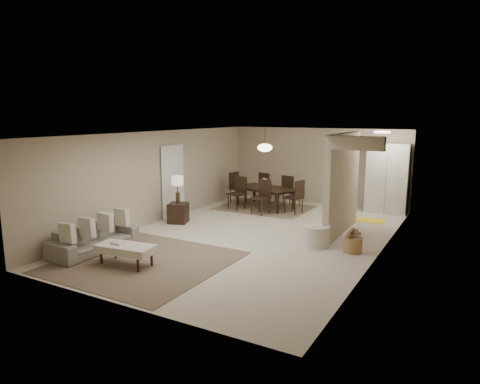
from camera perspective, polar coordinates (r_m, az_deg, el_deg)
The scene contains 22 objects.
floor at distance 10.63m, azimuth 1.90°, elevation -5.78°, with size 9.00×9.00×0.00m, color beige.
ceiling at distance 10.22m, azimuth 1.98°, elevation 7.81°, with size 9.00×9.00×0.00m, color white.
back_wall at distance 14.46m, azimuth 10.19°, elevation 3.44°, with size 6.00×6.00×0.00m, color tan.
left_wall at distance 12.01m, azimuth -10.88°, elevation 2.02°, with size 9.00×9.00×0.00m, color tan.
right_wall at distance 9.38m, azimuth 18.43°, elevation -0.64°, with size 9.00×9.00×0.00m, color tan.
partition at distance 10.85m, azimuth 13.49°, elevation 1.04°, with size 0.15×2.50×2.50m, color tan.
doorway at distance 12.49m, azimuth -8.97°, elevation 1.33°, with size 0.04×0.90×2.04m, color black.
pantry_cabinet at distance 13.56m, azimuth 19.08°, elevation 1.72°, with size 1.20×0.55×2.10m, color silver.
flush_light at distance 12.51m, azimuth 18.44°, elevation 7.58°, with size 0.44×0.44×0.05m, color white.
living_rug at distance 8.97m, azimuth -12.61°, elevation -9.10°, with size 3.20×3.20×0.01m, color brown.
sofa at distance 9.85m, azimuth -18.88°, elevation -5.91°, with size 0.78×1.98×0.58m, color gray.
ottoman_bench at distance 8.79m, azimuth -14.98°, elevation -7.36°, with size 1.22×0.67×0.42m.
side_table at distance 11.89m, azimuth -8.24°, elevation -2.78°, with size 0.50×0.50×0.55m, color black.
table_lamp at distance 11.73m, azimuth -8.34°, elevation 1.19°, with size 0.32×0.32×0.76m.
round_pouf at distance 9.86m, azimuth 10.14°, elevation -5.81°, with size 0.60×0.60×0.47m, color silver.
wicker_basket at distance 9.62m, azimuth 14.82°, elevation -6.84°, with size 0.39×0.39×0.33m, color #9A653D.
dining_rug at distance 13.68m, azimuth 3.25°, elevation -2.10°, with size 2.80×2.10×0.01m, color #7E664E.
dining_table at distance 13.61m, azimuth 3.26°, elevation -0.77°, with size 1.87×1.04×0.66m, color black.
dining_chairs at distance 13.58m, azimuth 3.27°, elevation -0.01°, with size 2.78×2.28×1.03m.
vase at distance 13.54m, azimuth 3.28°, elevation 0.87°, with size 0.13×0.13×0.13m, color white.
yellow_mat at distance 12.58m, azimuth 16.44°, elevation -3.62°, with size 0.99×0.60×0.01m, color yellow.
pendant_light at distance 13.40m, azimuth 3.33°, elevation 5.93°, with size 0.46×0.46×0.71m.
Camera 1 is at (4.69, -9.07, 2.96)m, focal length 32.00 mm.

